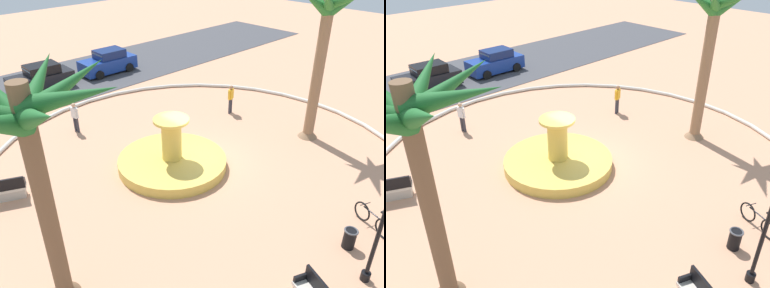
% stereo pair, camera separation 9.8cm
% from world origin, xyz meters
% --- Properties ---
extents(ground_plane, '(80.00, 80.00, 0.00)m').
position_xyz_m(ground_plane, '(0.00, 0.00, 0.00)').
color(ground_plane, tan).
extents(plaza_curb, '(19.14, 19.14, 0.20)m').
position_xyz_m(plaza_curb, '(0.00, 0.00, 0.10)').
color(plaza_curb, silver).
rests_on(plaza_curb, ground).
extents(street_asphalt, '(48.00, 8.00, 0.03)m').
position_xyz_m(street_asphalt, '(0.00, 13.97, 0.01)').
color(street_asphalt, '#424247').
rests_on(street_asphalt, ground).
extents(fountain, '(4.76, 4.76, 2.35)m').
position_xyz_m(fountain, '(-1.15, 0.60, 0.33)').
color(fountain, gold).
rests_on(fountain, ground).
extents(palm_tree_near_fountain, '(4.30, 4.41, 6.76)m').
position_xyz_m(palm_tree_near_fountain, '(-7.87, -2.32, 5.12)').
color(palm_tree_near_fountain, brown).
rests_on(palm_tree_near_fountain, ground).
extents(palm_tree_by_curb, '(3.39, 3.45, 7.23)m').
position_xyz_m(palm_tree_by_curb, '(5.65, -2.08, 5.19)').
color(palm_tree_by_curb, '#8E6B4C').
rests_on(palm_tree_by_curb, ground).
extents(bench_west, '(1.66, 1.13, 1.00)m').
position_xyz_m(bench_west, '(-7.36, 3.39, 0.35)').
color(bench_west, beige).
rests_on(bench_west, ground).
extents(trash_bin, '(0.46, 0.46, 0.73)m').
position_xyz_m(trash_bin, '(-0.27, -7.16, 0.39)').
color(trash_bin, black).
rests_on(trash_bin, ground).
extents(bicycle_red_frame, '(0.74, 1.61, 0.94)m').
position_xyz_m(bicycle_red_frame, '(1.20, -7.29, 0.38)').
color(bicycle_red_frame, black).
rests_on(bicycle_red_frame, ground).
extents(person_cyclist_photo, '(0.51, 0.29, 1.66)m').
position_xyz_m(person_cyclist_photo, '(4.97, 2.52, 0.93)').
color(person_cyclist_photo, '#33333D').
rests_on(person_cyclist_photo, ground).
extents(person_pedestrian_stroll, '(0.27, 0.52, 1.60)m').
position_xyz_m(person_pedestrian_stroll, '(-2.45, 6.55, 0.89)').
color(person_pedestrian_stroll, '#33333D').
rests_on(person_pedestrian_stroll, ground).
extents(parked_car_leftmost, '(4.07, 2.05, 1.67)m').
position_xyz_m(parked_car_leftmost, '(-1.02, 13.40, 0.78)').
color(parked_car_leftmost, black).
rests_on(parked_car_leftmost, ground).
extents(parked_car_second, '(4.03, 1.98, 1.67)m').
position_xyz_m(parked_car_second, '(3.97, 13.24, 0.78)').
color(parked_car_second, navy).
rests_on(parked_car_second, ground).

